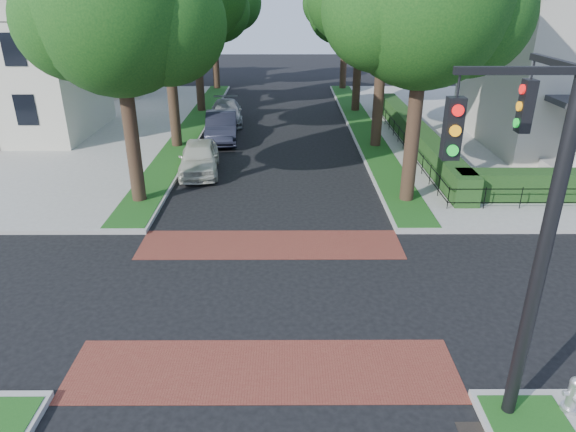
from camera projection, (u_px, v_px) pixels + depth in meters
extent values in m
plane|color=black|center=(268.00, 295.00, 14.81)|extent=(120.00, 120.00, 0.00)
cube|color=maroon|center=(271.00, 244.00, 17.73)|extent=(9.00, 2.20, 0.01)
cube|color=maroon|center=(263.00, 370.00, 11.88)|extent=(9.00, 2.20, 0.01)
cube|color=black|center=(474.00, 431.00, 10.25)|extent=(0.65, 0.45, 0.01)
cube|color=#174313|center=(363.00, 127.00, 32.22)|extent=(1.60, 29.80, 0.02)
cube|color=#174313|center=(192.00, 127.00, 32.18)|extent=(1.60, 29.80, 0.02)
cylinder|color=black|center=(415.00, 110.00, 19.68)|extent=(0.56, 0.56, 7.35)
sphere|color=#0F3A11|center=(426.00, 1.00, 18.10)|extent=(6.20, 6.20, 6.20)
sphere|color=#0F3A11|center=(470.00, 13.00, 18.55)|extent=(4.65, 4.65, 4.65)
sphere|color=#0F3A11|center=(383.00, 10.00, 18.04)|extent=(4.34, 4.34, 4.34)
cylinder|color=black|center=(380.00, 74.00, 26.92)|extent=(0.56, 0.56, 7.70)
cylinder|color=black|center=(358.00, 62.00, 35.36)|extent=(0.56, 0.56, 6.65)
sphere|color=#0F3A11|center=(361.00, 7.00, 33.94)|extent=(5.80, 5.80, 5.80)
sphere|color=#0F3A11|center=(383.00, 14.00, 34.38)|extent=(4.35, 4.35, 4.35)
sphere|color=#0F3A11|center=(339.00, 12.00, 33.87)|extent=(4.06, 4.06, 4.06)
cylinder|color=black|center=(344.00, 46.00, 43.52)|extent=(0.56, 0.56, 7.00)
sphere|color=#0F3A11|center=(366.00, 4.00, 42.46)|extent=(4.50, 4.50, 4.50)
sphere|color=#0F3A11|center=(328.00, 3.00, 41.95)|extent=(4.20, 4.20, 4.20)
cylinder|color=black|center=(129.00, 115.00, 19.71)|extent=(0.56, 0.56, 7.00)
sphere|color=#0F3A11|center=(116.00, 12.00, 18.21)|extent=(6.00, 6.00, 6.00)
sphere|color=#0F3A11|center=(165.00, 23.00, 18.65)|extent=(4.50, 4.50, 4.50)
sphere|color=#0F3A11|center=(73.00, 21.00, 18.14)|extent=(4.20, 4.20, 4.20)
cylinder|color=black|center=(171.00, 71.00, 26.81)|extent=(0.56, 0.56, 8.05)
cylinder|color=black|center=(198.00, 61.00, 35.28)|extent=(0.56, 0.56, 6.86)
sphere|color=#0F3A11|center=(194.00, 4.00, 33.81)|extent=(5.60, 5.60, 5.60)
sphere|color=#0F3A11|center=(219.00, 10.00, 34.25)|extent=(4.20, 4.20, 4.20)
sphere|color=#0F3A11|center=(173.00, 9.00, 33.74)|extent=(3.92, 3.92, 3.92)
cylinder|color=black|center=(215.00, 45.00, 43.45)|extent=(0.56, 0.56, 7.14)
sphere|color=#0F3A11|center=(233.00, 2.00, 42.37)|extent=(4.65, 4.65, 4.65)
sphere|color=#0F3A11|center=(193.00, 1.00, 41.86)|extent=(4.34, 4.34, 4.34)
cube|color=#143B16|center=(416.00, 135.00, 28.24)|extent=(1.00, 18.00, 1.20)
cube|color=beige|center=(11.00, 77.00, 29.83)|extent=(9.00, 8.00, 6.50)
cube|color=#B4B0A2|center=(93.00, 51.00, 42.63)|extent=(9.00, 8.00, 6.50)
cylinder|color=black|center=(547.00, 236.00, 8.94)|extent=(0.26, 0.26, 8.00)
cube|color=black|center=(520.00, 71.00, 7.80)|extent=(2.00, 0.12, 0.12)
cube|color=black|center=(556.00, 63.00, 8.63)|extent=(0.12, 1.80, 0.12)
cube|color=black|center=(453.00, 129.00, 8.16)|extent=(0.28, 0.22, 1.00)
cylinder|color=red|center=(458.00, 110.00, 7.91)|extent=(0.18, 0.05, 0.18)
cylinder|color=orange|center=(455.00, 131.00, 8.04)|extent=(0.18, 0.05, 0.18)
cylinder|color=#0CB226|center=(453.00, 150.00, 8.17)|extent=(0.18, 0.05, 0.18)
cube|color=black|center=(526.00, 106.00, 9.72)|extent=(0.22, 0.28, 1.00)
cylinder|color=red|center=(522.00, 89.00, 9.59)|extent=(0.05, 0.18, 0.18)
cylinder|color=orange|center=(519.00, 106.00, 9.72)|extent=(0.05, 0.18, 0.18)
cylinder|color=#0CB226|center=(516.00, 123.00, 9.85)|extent=(0.05, 0.18, 0.18)
imported|color=beige|center=(199.00, 157.00, 24.38)|extent=(2.22, 4.61, 1.52)
imported|color=#1E1F2D|center=(221.00, 127.00, 29.61)|extent=(2.14, 5.06, 1.63)
imported|color=gray|center=(227.00, 112.00, 33.61)|extent=(2.54, 5.07, 1.41)
cylinder|color=#B5B5B8|center=(569.00, 408.00, 10.54)|extent=(0.44, 0.44, 0.10)
cylinder|color=#B5B5B8|center=(573.00, 395.00, 10.40)|extent=(0.29, 0.29, 0.59)
cylinder|color=#B5B5B8|center=(566.00, 393.00, 10.38)|extent=(0.14, 0.14, 0.11)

